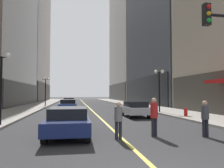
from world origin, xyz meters
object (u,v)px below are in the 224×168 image
at_px(car_black, 69,102).
at_px(pedestrian_in_grey_suit, 118,118).
at_px(fire_hydrant_right, 186,113).
at_px(car_silver, 135,109).
at_px(street_lamp_right_mid, 159,81).
at_px(pedestrian_with_orange_bag, 205,116).
at_px(car_navy, 68,121).
at_px(street_lamp_left_near, 1,72).
at_px(street_lamp_left_far, 46,85).
at_px(car_blue, 68,105).
at_px(pedestrian_in_red_jacket, 154,114).

bearing_deg(car_black, pedestrian_in_grey_suit, -84.14).
bearing_deg(fire_hydrant_right, car_silver, 159.18).
bearing_deg(street_lamp_right_mid, pedestrian_with_orange_bag, -102.59).
height_order(car_navy, street_lamp_right_mid, street_lamp_right_mid).
height_order(street_lamp_left_near, street_lamp_left_far, same).
bearing_deg(fire_hydrant_right, car_blue, 136.70).
bearing_deg(car_silver, car_black, 108.53).
distance_m(car_silver, street_lamp_left_far, 18.77).
bearing_deg(street_lamp_left_far, fire_hydrant_right, -52.76).
relative_size(car_navy, pedestrian_with_orange_bag, 2.59).
height_order(car_blue, pedestrian_in_grey_suit, pedestrian_in_grey_suit).
xyz_separation_m(car_blue, pedestrian_in_red_jacket, (4.28, -15.97, 0.33)).
bearing_deg(pedestrian_with_orange_bag, car_navy, 167.70).
bearing_deg(car_blue, car_silver, -52.81).
bearing_deg(car_silver, pedestrian_in_red_jacket, -100.19).
height_order(car_navy, pedestrian_in_red_jacket, pedestrian_in_red_jacket).
xyz_separation_m(car_blue, street_lamp_right_mid, (9.15, -4.80, 2.54)).
bearing_deg(car_silver, street_lamp_left_far, 120.49).
xyz_separation_m(street_lamp_right_mid, fire_hydrant_right, (0.50, -4.29, -2.86)).
relative_size(pedestrian_with_orange_bag, fire_hydrant_right, 2.07).
bearing_deg(street_lamp_left_near, street_lamp_left_far, 90.00).
relative_size(pedestrian_in_grey_suit, pedestrian_in_red_jacket, 0.91).
relative_size(pedestrian_in_grey_suit, street_lamp_right_mid, 0.37).
distance_m(pedestrian_with_orange_bag, pedestrian_in_grey_suit, 4.01).
distance_m(car_navy, fire_hydrant_right, 11.05).
bearing_deg(street_lamp_right_mid, pedestrian_in_red_jacket, -113.54).
bearing_deg(street_lamp_right_mid, fire_hydrant_right, -83.35).
relative_size(car_black, street_lamp_left_near, 0.92).
height_order(car_silver, pedestrian_with_orange_bag, pedestrian_with_orange_bag).
relative_size(street_lamp_left_near, fire_hydrant_right, 5.54).
relative_size(car_navy, car_black, 1.05).
height_order(street_lamp_left_far, fire_hydrant_right, street_lamp_left_far).
bearing_deg(street_lamp_left_near, car_silver, 23.42).
bearing_deg(street_lamp_left_far, street_lamp_right_mid, -45.90).
bearing_deg(car_silver, pedestrian_in_grey_suit, -110.54).
distance_m(street_lamp_left_near, fire_hydrant_right, 13.85).
distance_m(street_lamp_left_near, street_lamp_left_far, 20.11).
bearing_deg(car_black, pedestrian_in_red_jacket, -80.31).
bearing_deg(car_blue, car_black, 91.02).
xyz_separation_m(car_black, street_lamp_right_mid, (9.33, -14.97, 2.54)).
xyz_separation_m(car_blue, car_black, (-0.18, 10.17, -0.00)).
bearing_deg(car_navy, pedestrian_in_grey_suit, -28.79).
bearing_deg(street_lamp_left_far, car_blue, -66.52).
bearing_deg(pedestrian_in_grey_suit, pedestrian_in_red_jacket, 10.24).
bearing_deg(pedestrian_in_grey_suit, street_lamp_right_mid, 60.07).
height_order(pedestrian_with_orange_bag, pedestrian_in_red_jacket, pedestrian_in_red_jacket).
relative_size(pedestrian_in_red_jacket, street_lamp_right_mid, 0.40).
relative_size(car_blue, street_lamp_left_near, 0.93).
relative_size(pedestrian_in_grey_suit, street_lamp_left_far, 0.37).
bearing_deg(car_blue, street_lamp_left_far, 113.48).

